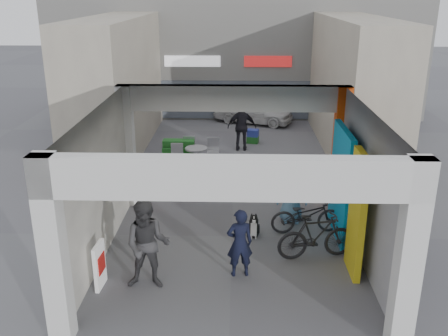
{
  "coord_description": "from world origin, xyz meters",
  "views": [
    {
      "loc": [
        0.11,
        -11.4,
        5.96
      ],
      "look_at": [
        -0.23,
        1.0,
        1.5
      ],
      "focal_mm": 40.0,
      "sensor_mm": 36.0,
      "label": 1
    }
  ],
  "objects_px": {
    "cafe_set": "(194,158)",
    "border_collie": "(254,227)",
    "white_van": "(254,110)",
    "man_crates": "(242,127)",
    "bicycle_rear": "(316,236)",
    "man_elderly": "(292,193)",
    "man_with_dog": "(240,243)",
    "man_back_turned": "(148,245)",
    "produce_stand": "(179,156)",
    "bicycle_front": "(306,215)"
  },
  "relations": [
    {
      "from": "man_back_turned",
      "to": "white_van",
      "type": "height_order",
      "value": "man_back_turned"
    },
    {
      "from": "man_with_dog",
      "to": "produce_stand",
      "type": "bearing_deg",
      "value": -83.68
    },
    {
      "from": "bicycle_front",
      "to": "bicycle_rear",
      "type": "bearing_deg",
      "value": 175.39
    },
    {
      "from": "man_with_dog",
      "to": "bicycle_rear",
      "type": "xyz_separation_m",
      "value": [
        1.78,
        0.81,
        -0.23
      ]
    },
    {
      "from": "produce_stand",
      "to": "man_crates",
      "type": "bearing_deg",
      "value": 59.29
    },
    {
      "from": "cafe_set",
      "to": "man_crates",
      "type": "bearing_deg",
      "value": 49.89
    },
    {
      "from": "border_collie",
      "to": "bicycle_rear",
      "type": "xyz_separation_m",
      "value": [
        1.42,
        -1.01,
        0.29
      ]
    },
    {
      "from": "man_crates",
      "to": "white_van",
      "type": "bearing_deg",
      "value": -94.47
    },
    {
      "from": "man_back_turned",
      "to": "bicycle_rear",
      "type": "distance_m",
      "value": 3.94
    },
    {
      "from": "man_back_turned",
      "to": "white_van",
      "type": "bearing_deg",
      "value": 79.36
    },
    {
      "from": "bicycle_front",
      "to": "white_van",
      "type": "xyz_separation_m",
      "value": [
        -1.04,
        11.2,
        0.14
      ]
    },
    {
      "from": "produce_stand",
      "to": "man_with_dog",
      "type": "bearing_deg",
      "value": -52.56
    },
    {
      "from": "cafe_set",
      "to": "bicycle_front",
      "type": "height_order",
      "value": "cafe_set"
    },
    {
      "from": "man_back_turned",
      "to": "bicycle_front",
      "type": "height_order",
      "value": "man_back_turned"
    },
    {
      "from": "border_collie",
      "to": "man_with_dog",
      "type": "height_order",
      "value": "man_with_dog"
    },
    {
      "from": "man_with_dog",
      "to": "man_crates",
      "type": "bearing_deg",
      "value": -100.97
    },
    {
      "from": "man_crates",
      "to": "bicycle_rear",
      "type": "xyz_separation_m",
      "value": [
        1.68,
        -8.24,
        -0.39
      ]
    },
    {
      "from": "man_elderly",
      "to": "man_with_dog",
      "type": "bearing_deg",
      "value": -115.32
    },
    {
      "from": "border_collie",
      "to": "man_elderly",
      "type": "bearing_deg",
      "value": 59.31
    },
    {
      "from": "cafe_set",
      "to": "border_collie",
      "type": "relative_size",
      "value": 2.43
    },
    {
      "from": "produce_stand",
      "to": "man_back_turned",
      "type": "bearing_deg",
      "value": -67.25
    },
    {
      "from": "cafe_set",
      "to": "white_van",
      "type": "height_order",
      "value": "white_van"
    },
    {
      "from": "cafe_set",
      "to": "man_elderly",
      "type": "distance_m",
      "value": 5.25
    },
    {
      "from": "man_with_dog",
      "to": "bicycle_rear",
      "type": "distance_m",
      "value": 1.97
    },
    {
      "from": "man_elderly",
      "to": "bicycle_front",
      "type": "distance_m",
      "value": 0.8
    },
    {
      "from": "border_collie",
      "to": "man_back_turned",
      "type": "height_order",
      "value": "man_back_turned"
    },
    {
      "from": "man_with_dog",
      "to": "bicycle_rear",
      "type": "height_order",
      "value": "man_with_dog"
    },
    {
      "from": "white_van",
      "to": "produce_stand",
      "type": "bearing_deg",
      "value": 175.92
    },
    {
      "from": "man_crates",
      "to": "cafe_set",
      "type": "bearing_deg",
      "value": 53.19
    },
    {
      "from": "man_with_dog",
      "to": "man_back_turned",
      "type": "distance_m",
      "value": 1.98
    },
    {
      "from": "man_with_dog",
      "to": "white_van",
      "type": "relative_size",
      "value": 0.43
    },
    {
      "from": "man_with_dog",
      "to": "cafe_set",
      "type": "bearing_deg",
      "value": -87.4
    },
    {
      "from": "cafe_set",
      "to": "bicycle_front",
      "type": "relative_size",
      "value": 0.88
    },
    {
      "from": "man_with_dog",
      "to": "bicycle_front",
      "type": "xyz_separation_m",
      "value": [
        1.72,
        2.1,
        -0.3
      ]
    },
    {
      "from": "man_with_dog",
      "to": "man_crates",
      "type": "distance_m",
      "value": 9.05
    },
    {
      "from": "man_back_turned",
      "to": "bicycle_front",
      "type": "relative_size",
      "value": 1.07
    },
    {
      "from": "man_with_dog",
      "to": "man_back_turned",
      "type": "relative_size",
      "value": 0.8
    },
    {
      "from": "cafe_set",
      "to": "man_back_turned",
      "type": "xyz_separation_m",
      "value": [
        -0.3,
        -7.52,
        0.64
      ]
    },
    {
      "from": "border_collie",
      "to": "man_elderly",
      "type": "height_order",
      "value": "man_elderly"
    },
    {
      "from": "man_back_turned",
      "to": "man_elderly",
      "type": "relative_size",
      "value": 1.19
    },
    {
      "from": "produce_stand",
      "to": "man_back_turned",
      "type": "height_order",
      "value": "man_back_turned"
    },
    {
      "from": "white_van",
      "to": "man_back_turned",
      "type": "bearing_deg",
      "value": -169.5
    },
    {
      "from": "man_back_turned",
      "to": "white_van",
      "type": "relative_size",
      "value": 0.54
    },
    {
      "from": "produce_stand",
      "to": "bicycle_front",
      "type": "bearing_deg",
      "value": -32.13
    },
    {
      "from": "cafe_set",
      "to": "border_collie",
      "type": "distance_m",
      "value": 5.57
    },
    {
      "from": "cafe_set",
      "to": "man_with_dog",
      "type": "distance_m",
      "value": 7.21
    },
    {
      "from": "cafe_set",
      "to": "bicycle_front",
      "type": "bearing_deg",
      "value": -55.9
    },
    {
      "from": "cafe_set",
      "to": "man_back_turned",
      "type": "relative_size",
      "value": 0.83
    },
    {
      "from": "man_back_turned",
      "to": "produce_stand",
      "type": "bearing_deg",
      "value": 91.91
    },
    {
      "from": "man_crates",
      "to": "bicycle_rear",
      "type": "relative_size",
      "value": 1.02
    }
  ]
}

